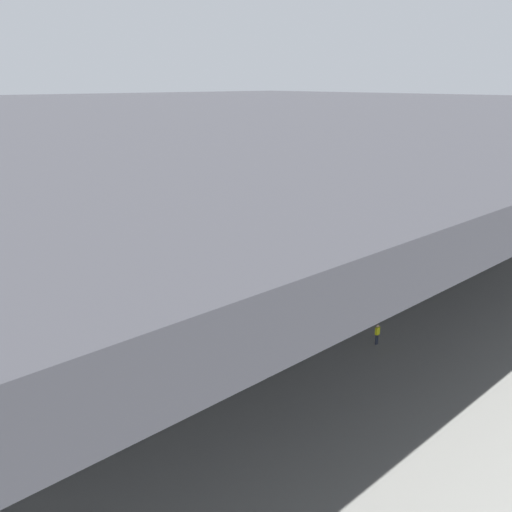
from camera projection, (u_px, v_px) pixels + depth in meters
The scene contains 9 objects.
ground_plane at pixel (264, 267), 57.98m from camera, with size 110.00×110.00×0.00m, color gray.
hangar_structure at pixel (186, 108), 62.36m from camera, with size 121.00×99.00×17.15m.
airplane_main at pixel (236, 235), 57.13m from camera, with size 37.25×37.76×11.93m.
boarding_stairs at pixel (277, 294), 48.73m from camera, with size 4.51×2.51×4.76m.
crew_worker_near_nose at pixel (377, 333), 40.61m from camera, with size 0.55×0.23×1.69m.
crew_worker_by_stairs at pixel (261, 287), 49.84m from camera, with size 0.50×0.36×1.62m.
airplane_distant at pixel (30, 217), 65.82m from camera, with size 33.40×32.50×10.60m.
traffic_cone_orange at pixel (341, 322), 43.96m from camera, with size 0.36×0.36×0.60m.
baggage_tug at pixel (164, 244), 64.39m from camera, with size 1.88×2.47×0.90m.
Camera 1 is at (-37.21, -39.97, 19.54)m, focal length 36.75 mm.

